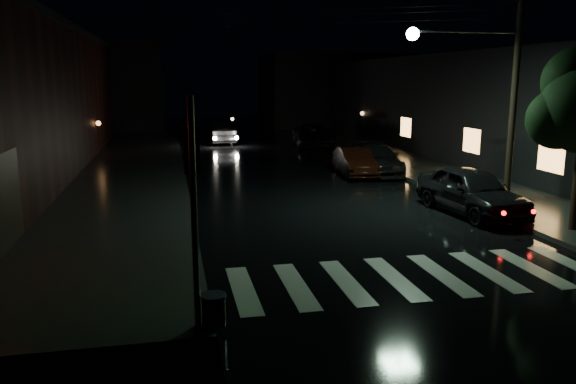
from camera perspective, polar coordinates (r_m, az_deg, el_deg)
ground at (r=12.48m, az=1.29°, el=-10.31°), size 120.00×120.00×0.00m
sidewalk_left at (r=25.79m, az=-16.94°, el=0.79°), size 6.00×44.00×0.15m
sidewalk_right at (r=28.64m, az=14.49°, el=1.95°), size 4.00×44.00×0.15m
building_right at (r=35.31m, az=22.14°, el=7.99°), size 10.00×40.00×6.00m
building_far_left at (r=56.76m, az=-19.70°, el=10.18°), size 14.00×10.00×8.00m
building_far_right at (r=58.70m, az=4.62°, el=10.33°), size 14.00×10.00×7.00m
crosswalk at (r=13.86m, az=13.10°, el=-8.33°), size 9.00×3.00×0.01m
signal_pole_corner at (r=10.30m, az=-8.52°, el=-6.10°), size 0.68×0.61×4.20m
utility_pole at (r=21.59m, az=20.60°, el=10.67°), size 4.92×0.44×8.00m
parked_car_a at (r=20.37m, az=18.13°, el=0.12°), size 2.36×4.98×1.64m
parked_car_b at (r=27.30m, az=6.83°, el=3.05°), size 1.76×4.19×1.35m
parked_car_c at (r=28.14m, az=8.77°, el=3.42°), size 2.80×5.44×1.51m
parked_car_d at (r=39.02m, az=2.56°, el=5.76°), size 3.06×5.67×1.51m
oncoming_car at (r=41.31m, az=-6.87°, el=6.07°), size 1.89×4.95×1.61m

